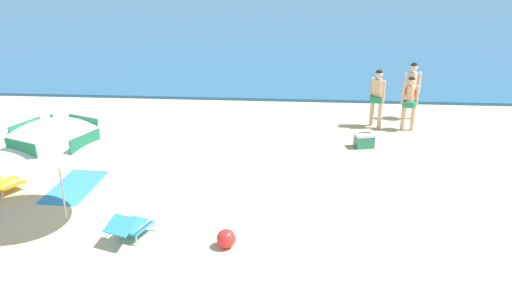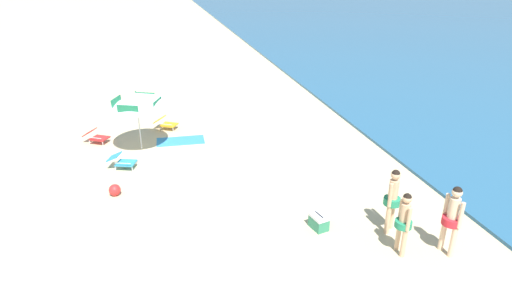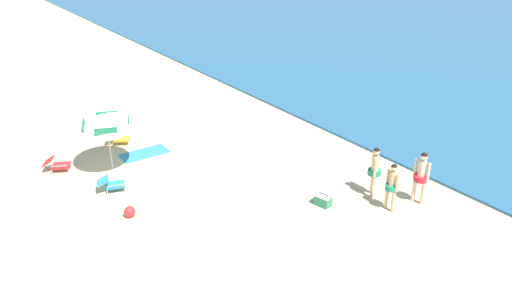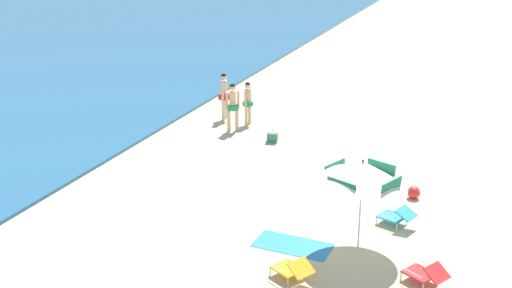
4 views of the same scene
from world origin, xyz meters
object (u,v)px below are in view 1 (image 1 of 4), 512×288
(lounge_chair_under_umbrella, at_px, (129,226))
(person_wading_in, at_px, (410,99))
(beach_towel, at_px, (75,187))
(cooler_box, at_px, (364,140))
(lounge_chair_facing_sea, at_px, (1,183))
(person_standing_near_shore, at_px, (412,87))
(beach_umbrella_striped_main, at_px, (54,129))
(person_standing_beside, at_px, (377,94))
(beach_ball, at_px, (226,239))

(lounge_chair_under_umbrella, xyz_separation_m, person_wading_in, (6.28, 6.50, 0.65))
(person_wading_in, relative_size, beach_towel, 0.89)
(lounge_chair_under_umbrella, xyz_separation_m, cooler_box, (4.87, 5.02, -0.07))
(person_wading_in, height_order, beach_towel, person_wading_in)
(lounge_chair_facing_sea, distance_m, person_standing_near_shore, 11.55)
(beach_umbrella_striped_main, height_order, person_wading_in, beach_umbrella_striped_main)
(beach_towel, bearing_deg, cooler_box, 23.57)
(lounge_chair_under_umbrella, xyz_separation_m, person_standing_beside, (5.39, 6.72, 0.73))
(lounge_chair_facing_sea, relative_size, person_standing_near_shore, 0.58)
(person_standing_beside, bearing_deg, beach_umbrella_striped_main, -138.42)
(person_standing_beside, distance_m, beach_towel, 8.70)
(cooler_box, relative_size, beach_towel, 0.31)
(beach_ball, bearing_deg, lounge_chair_facing_sea, 161.04)
(person_wading_in, xyz_separation_m, beach_ball, (-4.46, -6.66, -0.75))
(person_wading_in, bearing_deg, beach_umbrella_striped_main, -142.85)
(person_standing_beside, distance_m, beach_ball, 7.79)
(lounge_chair_under_umbrella, relative_size, lounge_chair_facing_sea, 0.97)
(lounge_chair_under_umbrella, bearing_deg, person_wading_in, 46.00)
(beach_umbrella_striped_main, distance_m, person_standing_beside, 9.22)
(beach_umbrella_striped_main, relative_size, cooler_box, 5.23)
(beach_umbrella_striped_main, bearing_deg, beach_ball, -13.33)
(cooler_box, distance_m, beach_ball, 6.01)
(lounge_chair_under_umbrella, distance_m, beach_ball, 1.82)
(beach_umbrella_striped_main, height_order, person_standing_near_shore, beach_umbrella_striped_main)
(beach_umbrella_striped_main, height_order, beach_ball, beach_umbrella_striped_main)
(person_wading_in, bearing_deg, cooler_box, -133.61)
(person_standing_near_shore, distance_m, person_standing_beside, 1.43)
(beach_umbrella_striped_main, height_order, lounge_chair_facing_sea, beach_umbrella_striped_main)
(person_wading_in, bearing_deg, beach_towel, -151.54)
(beach_umbrella_striped_main, relative_size, lounge_chair_facing_sea, 2.84)
(lounge_chair_under_umbrella, bearing_deg, beach_ball, -4.93)
(beach_umbrella_striped_main, relative_size, person_standing_near_shore, 1.66)
(person_wading_in, relative_size, cooler_box, 2.84)
(person_standing_beside, bearing_deg, beach_ball, -117.48)
(lounge_chair_facing_sea, bearing_deg, beach_towel, 17.80)
(person_standing_near_shore, bearing_deg, person_standing_beside, -143.65)
(beach_umbrella_striped_main, height_order, lounge_chair_under_umbrella, beach_umbrella_striped_main)
(cooler_box, xyz_separation_m, beach_towel, (-6.77, -2.95, -0.20))
(beach_umbrella_striped_main, distance_m, lounge_chair_facing_sea, 2.65)
(lounge_chair_under_umbrella, bearing_deg, person_standing_beside, 51.26)
(beach_umbrella_striped_main, bearing_deg, lounge_chair_facing_sea, 151.93)
(beach_umbrella_striped_main, height_order, person_standing_beside, beach_umbrella_striped_main)
(lounge_chair_facing_sea, relative_size, cooler_box, 1.84)
(beach_towel, bearing_deg, person_wading_in, 28.46)
(lounge_chair_under_umbrella, height_order, person_wading_in, person_wading_in)
(lounge_chair_under_umbrella, relative_size, person_standing_beside, 0.58)
(beach_umbrella_striped_main, xyz_separation_m, beach_towel, (-0.42, 1.44, -1.89))
(lounge_chair_under_umbrella, distance_m, person_standing_beside, 8.64)
(person_wading_in, distance_m, cooler_box, 2.17)
(lounge_chair_under_umbrella, xyz_separation_m, person_standing_near_shore, (6.54, 7.56, 0.75))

